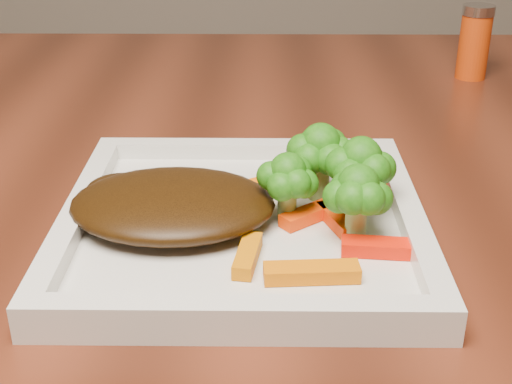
{
  "coord_description": "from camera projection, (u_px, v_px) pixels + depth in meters",
  "views": [
    {
      "loc": [
        -0.29,
        -0.56,
        1.02
      ],
      "look_at": [
        -0.29,
        -0.08,
        0.79
      ],
      "focal_mm": 50.0,
      "sensor_mm": 36.0,
      "label": 1
    }
  ],
  "objects": [
    {
      "name": "plate",
      "position": [
        243.0,
        228.0,
        0.55
      ],
      "size": [
        0.27,
        0.27,
        0.01
      ],
      "primitive_type": "cube",
      "color": "silver",
      "rests_on": "dining_table"
    },
    {
      "name": "steak",
      "position": [
        173.0,
        204.0,
        0.54
      ],
      "size": [
        0.16,
        0.12,
        0.03
      ],
      "primitive_type": "ellipsoid",
      "rotation": [
        0.0,
        0.0,
        -0.02
      ],
      "color": "#321D07",
      "rests_on": "plate"
    },
    {
      "name": "broccoli_0",
      "position": [
        320.0,
        158.0,
        0.56
      ],
      "size": [
        0.07,
        0.07,
        0.07
      ],
      "primitive_type": null,
      "rotation": [
        0.0,
        0.0,
        0.14
      ],
      "color": "#2D7513",
      "rests_on": "plate"
    },
    {
      "name": "broccoli_1",
      "position": [
        360.0,
        176.0,
        0.54
      ],
      "size": [
        0.08,
        0.08,
        0.06
      ],
      "primitive_type": null,
      "rotation": [
        0.0,
        0.0,
        -0.37
      ],
      "color": "#2A6911",
      "rests_on": "plate"
    },
    {
      "name": "broccoli_2",
      "position": [
        357.0,
        203.0,
        0.5
      ],
      "size": [
        0.07,
        0.07,
        0.06
      ],
      "primitive_type": null,
      "rotation": [
        0.0,
        0.0,
        -0.24
      ],
      "color": "#1E6410",
      "rests_on": "plate"
    },
    {
      "name": "broccoli_3",
      "position": [
        287.0,
        183.0,
        0.53
      ],
      "size": [
        0.07,
        0.07,
        0.06
      ],
      "primitive_type": null,
      "rotation": [
        0.0,
        0.0,
        0.37
      ],
      "color": "#157313",
      "rests_on": "plate"
    },
    {
      "name": "carrot_0",
      "position": [
        312.0,
        272.0,
        0.47
      ],
      "size": [
        0.06,
        0.02,
        0.01
      ],
      "primitive_type": "cube",
      "rotation": [
        0.0,
        0.0,
        0.07
      ],
      "color": "#D96903",
      "rests_on": "plate"
    },
    {
      "name": "carrot_1",
      "position": [
        385.0,
        248.0,
        0.5
      ],
      "size": [
        0.06,
        0.02,
        0.01
      ],
      "primitive_type": "cube",
      "rotation": [
        0.0,
        0.0,
        -0.09
      ],
      "color": "red",
      "rests_on": "plate"
    },
    {
      "name": "carrot_2",
      "position": [
        247.0,
        255.0,
        0.49
      ],
      "size": [
        0.02,
        0.05,
        0.01
      ],
      "primitive_type": "cube",
      "rotation": [
        0.0,
        0.0,
        1.42
      ],
      "color": "#CE6D03",
      "rests_on": "plate"
    },
    {
      "name": "carrot_3",
      "position": [
        372.0,
        186.0,
        0.59
      ],
      "size": [
        0.05,
        0.04,
        0.01
      ],
      "primitive_type": "cube",
      "rotation": [
        0.0,
        0.0,
        0.56
      ],
      "color": "red",
      "rests_on": "plate"
    },
    {
      "name": "carrot_4",
      "position": [
        275.0,
        183.0,
        0.59
      ],
      "size": [
        0.06,
        0.05,
        0.01
      ],
      "primitive_type": "cube",
      "rotation": [
        0.0,
        0.0,
        0.53
      ],
      "color": "#F76504",
      "rests_on": "plate"
    },
    {
      "name": "carrot_5",
      "position": [
        337.0,
        220.0,
        0.53
      ],
      "size": [
        0.03,
        0.05,
        0.01
      ],
      "primitive_type": "cube",
      "rotation": [
        0.0,
        0.0,
        -1.21
      ],
      "color": "#E63303",
      "rests_on": "plate"
    },
    {
      "name": "carrot_6",
      "position": [
        311.0,
        214.0,
        0.54
      ],
      "size": [
        0.05,
        0.04,
        0.01
      ],
      "primitive_type": "cube",
      "rotation": [
        0.0,
        0.0,
        0.67
      ],
      "color": "#FF3B04",
      "rests_on": "plate"
    },
    {
      "name": "spice_shaker",
      "position": [
        474.0,
        42.0,
        0.89
      ],
      "size": [
        0.04,
        0.04,
        0.09
      ],
      "primitive_type": "cylinder",
      "rotation": [
        0.0,
        0.0,
        -0.19
      ],
      "color": "#CA3C0B",
      "rests_on": "dining_table"
    }
  ]
}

